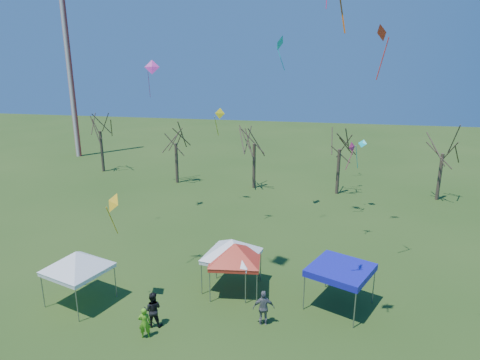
% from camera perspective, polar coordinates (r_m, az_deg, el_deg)
% --- Properties ---
extents(ground, '(140.00, 140.00, 0.00)m').
position_cam_1_polar(ground, '(22.35, -2.42, -20.19)').
color(ground, '#2B4B18').
rests_on(ground, ground).
extents(radio_mast, '(0.70, 0.70, 25.00)m').
position_cam_1_polar(radio_mast, '(60.71, -21.88, 14.56)').
color(radio_mast, silver).
rests_on(radio_mast, ground).
extents(tree_0, '(3.83, 3.83, 8.44)m').
position_cam_1_polar(tree_0, '(51.82, -18.33, 8.06)').
color(tree_0, '#3D2D21').
rests_on(tree_0, ground).
extents(tree_1, '(3.42, 3.42, 7.54)m').
position_cam_1_polar(tree_1, '(45.31, -8.64, 6.71)').
color(tree_1, '#3D2D21').
rests_on(tree_1, ground).
extents(tree_2, '(3.71, 3.71, 8.18)m').
position_cam_1_polar(tree_2, '(42.90, 1.93, 7.02)').
color(tree_2, '#3D2D21').
rests_on(tree_2, ground).
extents(tree_3, '(3.59, 3.59, 7.91)m').
position_cam_1_polar(tree_3, '(42.13, 13.28, 6.12)').
color(tree_3, '#3D2D21').
rests_on(tree_3, ground).
extents(tree_4, '(3.58, 3.58, 7.89)m').
position_cam_1_polar(tree_4, '(43.48, 25.67, 5.22)').
color(tree_4, '#3D2D21').
rests_on(tree_4, ground).
extents(tent_white_west, '(3.86, 3.86, 3.59)m').
position_cam_1_polar(tent_white_west, '(25.07, -21.01, -9.33)').
color(tent_white_west, gray).
rests_on(tent_white_west, ground).
extents(tent_white_mid, '(4.00, 4.00, 3.58)m').
position_cam_1_polar(tent_white_mid, '(24.91, -1.10, -8.34)').
color(tent_white_mid, gray).
rests_on(tent_white_mid, ground).
extents(tent_red, '(3.92, 3.92, 3.48)m').
position_cam_1_polar(tent_red, '(24.59, -0.64, -8.89)').
color(tent_red, gray).
rests_on(tent_red, ground).
extents(tent_blue, '(4.01, 4.01, 2.38)m').
position_cam_1_polar(tent_blue, '(24.06, 13.27, -11.63)').
color(tent_blue, gray).
rests_on(tent_blue, ground).
extents(person_dark, '(1.02, 0.85, 1.88)m').
position_cam_1_polar(person_dark, '(22.99, -11.56, -16.55)').
color(person_dark, black).
rests_on(person_dark, ground).
extents(person_grey, '(1.17, 0.67, 1.89)m').
position_cam_1_polar(person_grey, '(22.71, 3.18, -16.65)').
color(person_grey, slate).
rests_on(person_grey, ground).
extents(person_green, '(0.69, 0.57, 1.61)m').
position_cam_1_polar(person_green, '(22.37, -12.62, -18.07)').
color(person_green, '#56A91B').
rests_on(person_green, ground).
extents(kite_22, '(1.02, 0.96, 2.67)m').
position_cam_1_polar(kite_22, '(38.10, 15.95, 4.56)').
color(kite_22, '#0ECFD3').
rests_on(kite_22, ground).
extents(kite_11, '(0.86, 1.30, 2.67)m').
position_cam_1_polar(kite_11, '(34.76, 5.30, 17.73)').
color(kite_11, '#0DC5C9').
rests_on(kite_11, ground).
extents(kite_19, '(0.80, 0.86, 2.39)m').
position_cam_1_polar(kite_19, '(36.34, 14.73, 4.19)').
color(kite_19, '#D9306A').
rests_on(kite_19, ground).
extents(kite_13, '(1.00, 0.70, 2.51)m').
position_cam_1_polar(kite_13, '(37.75, -2.75, 8.79)').
color(kite_13, yellow).
rests_on(kite_13, ground).
extents(kite_17, '(0.75, 1.03, 2.99)m').
position_cam_1_polar(kite_17, '(25.91, 18.44, 18.02)').
color(kite_17, red).
rests_on(kite_17, ground).
extents(kite_2, '(1.57, 1.01, 3.60)m').
position_cam_1_polar(kite_2, '(43.15, -11.67, 14.52)').
color(kite_2, '#F937B5').
rests_on(kite_2, ground).
extents(kite_1, '(1.19, 1.09, 2.38)m').
position_cam_1_polar(kite_1, '(22.98, -16.63, -2.96)').
color(kite_1, yellow).
rests_on(kite_1, ground).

